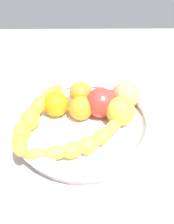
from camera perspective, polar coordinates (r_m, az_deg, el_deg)
name	(u,v)px	position (r cm, az deg, el deg)	size (l,w,h in cm)	color
kitchen_counter	(87,132)	(53.12, 0.00, -4.99)	(120.00, 120.00, 3.00)	#ADA095
fruit_bowl	(87,120)	(50.47, 0.00, -1.98)	(31.97, 31.97, 4.46)	white
banana_draped_left	(88,141)	(44.05, 0.23, -7.27)	(20.63, 13.48, 3.89)	yellow
banana_draped_right	(34,117)	(49.02, -13.09, -1.26)	(9.81, 21.87, 5.29)	yellow
orange_front	(58,104)	(51.68, -7.40, 2.06)	(5.80, 5.80, 5.80)	orange
orange_mid_left	(82,108)	(50.36, -1.20, 0.96)	(5.43, 5.43, 5.43)	orange
orange_mid_right	(82,93)	(54.64, -1.26, 4.70)	(5.55, 5.55, 5.55)	orange
peach_blush	(127,95)	(54.12, 10.10, 4.23)	(6.53, 6.53, 6.53)	#F7A763
apple_yellow	(122,111)	(49.43, 8.75, 0.19)	(6.35, 6.35, 6.35)	yellow
tomato_red	(102,103)	(50.87, 3.85, 2.38)	(6.85, 6.85, 6.85)	red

